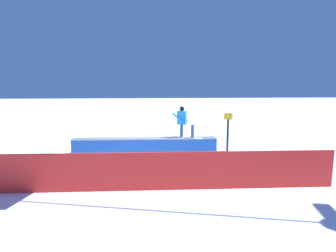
{
  "coord_description": "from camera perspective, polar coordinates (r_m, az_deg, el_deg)",
  "views": [
    {
      "loc": [
        0.05,
        12.09,
        3.02
      ],
      "look_at": [
        -0.96,
        1.04,
        1.4
      ],
      "focal_mm": 28.77,
      "sensor_mm": 36.0,
      "label": 1
    }
  ],
  "objects": [
    {
      "name": "snowboarder",
      "position": [
        12.33,
        3.24,
        1.1
      ],
      "size": [
        1.43,
        0.87,
        1.44
      ],
      "color": "silver",
      "rests_on": "grind_box"
    },
    {
      "name": "ground_plane",
      "position": [
        12.46,
        -4.87,
        -5.77
      ],
      "size": [
        120.0,
        120.0,
        0.0
      ],
      "primitive_type": "plane",
      "color": "white"
    },
    {
      "name": "trail_marker",
      "position": [
        12.92,
        12.56,
        -1.02
      ],
      "size": [
        0.4,
        0.1,
        1.81
      ],
      "color": "#262628",
      "rests_on": "ground_plane"
    },
    {
      "name": "grind_box",
      "position": [
        12.39,
        -4.89,
        -4.33
      ],
      "size": [
        6.54,
        0.8,
        0.71
      ],
      "color": "blue",
      "rests_on": "ground_plane"
    },
    {
      "name": "safety_fence",
      "position": [
        7.99,
        -4.68,
        -9.59
      ],
      "size": [
        11.28,
        0.48,
        1.14
      ],
      "primitive_type": "cube",
      "rotation": [
        0.0,
        0.0,
        -0.04
      ],
      "color": "red",
      "rests_on": "ground_plane"
    }
  ]
}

